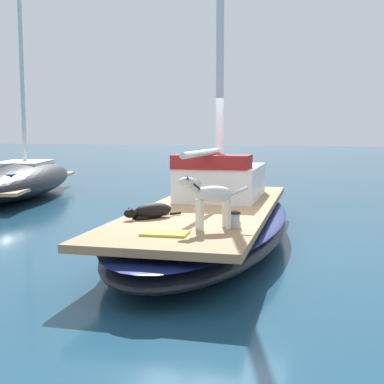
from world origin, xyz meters
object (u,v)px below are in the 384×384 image
Objects in this scene: dog_white at (210,196)px; deck_winch at (235,220)px; deck_towel at (165,233)px; moored_boat_port_side at (18,178)px; dog_black at (151,211)px; sailboat_main at (209,225)px; coiled_rope at (159,213)px.

dog_white is 0.47m from deck_winch.
dog_white is 1.48× the size of deck_towel.
deck_winch is 10.09m from moored_boat_port_side.
dog_black is 1.23m from deck_towel.
deck_winch reaches higher than deck_towel.
deck_winch is (0.82, -1.78, 0.42)m from sailboat_main.
moored_boat_port_side is (-6.98, 4.62, 0.21)m from sailboat_main.
dog_black is at bearing -88.07° from coiled_rope.
deck_winch is at bearing -65.35° from sailboat_main.
sailboat_main is 8.37m from moored_boat_port_side.
coiled_rope is (-1.04, 0.96, -0.40)m from dog_white.
deck_winch is (1.31, -0.36, -0.01)m from dog_black.
deck_winch reaches higher than sailboat_main.
moored_boat_port_side is at bearing 137.04° from dog_black.
dog_white is 2.56× the size of coiled_rope.
dog_black reaches higher than sailboat_main.
sailboat_main is 1.56m from dog_black.
moored_boat_port_side is at bearing 140.60° from deck_winch.
dog_black is 8.86m from moored_boat_port_side.
deck_winch is 1.53m from coiled_rope.
dog_white is at bearing -42.54° from coiled_rope.
coiled_rope is at bearing 112.77° from deck_towel.
coiled_rope is 0.58× the size of deck_towel.
deck_winch is 0.38× the size of deck_towel.
sailboat_main is at bearing 70.72° from dog_black.
deck_towel is (0.61, -1.46, -0.01)m from coiled_rope.
deck_towel is at bearing -130.38° from dog_white.
dog_black is 1.36m from deck_winch.
coiled_rope is 1.58m from deck_towel.
coiled_rope is at bearing -116.42° from sailboat_main.
dog_white is 10.01m from moored_boat_port_side.
moored_boat_port_side is (-7.08, 7.10, -0.13)m from deck_towel.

